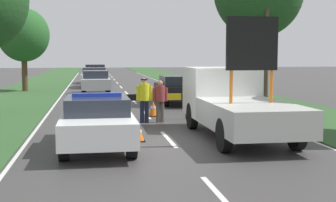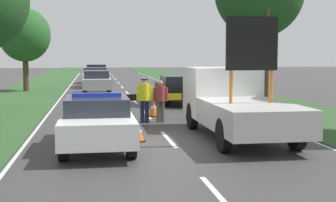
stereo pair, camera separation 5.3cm
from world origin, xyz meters
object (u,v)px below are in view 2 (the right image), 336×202
(traffic_cone_near_truck, at_px, (111,111))
(roadside_tree_near_left, at_px, (25,35))
(queued_car_wagon_maroon, at_px, (96,74))
(pedestrian_civilian, at_px, (160,98))
(police_car, at_px, (97,121))
(utility_pole, at_px, (268,25))
(police_officer, at_px, (145,96))
(queued_car_van_white, at_px, (95,77))
(queued_car_sedan_silver, at_px, (97,82))
(work_truck, at_px, (233,101))
(traffic_cone_near_police, at_px, (154,109))
(queued_car_sedan_black, at_px, (178,89))
(road_barrier, at_px, (154,99))
(traffic_cone_centre_front, at_px, (139,133))
(traffic_cone_behind_barrier, at_px, (214,110))

(traffic_cone_near_truck, distance_m, roadside_tree_near_left, 16.59)
(traffic_cone_near_truck, height_order, queued_car_wagon_maroon, queued_car_wagon_maroon)
(traffic_cone_near_truck, bearing_deg, pedestrian_civilian, -20.87)
(roadside_tree_near_left, bearing_deg, police_car, -77.22)
(queued_car_wagon_maroon, relative_size, utility_pole, 0.53)
(police_officer, bearing_deg, pedestrian_civilian, -167.54)
(police_car, relative_size, roadside_tree_near_left, 0.83)
(queued_car_van_white, bearing_deg, traffic_cone_near_truck, 91.54)
(queued_car_wagon_maroon, bearing_deg, queued_car_sedan_silver, 89.75)
(queued_car_van_white, distance_m, roadside_tree_near_left, 6.55)
(pedestrian_civilian, height_order, queued_car_van_white, pedestrian_civilian)
(police_officer, height_order, traffic_cone_near_truck, police_officer)
(queued_car_wagon_maroon, bearing_deg, work_truck, 98.18)
(work_truck, height_order, traffic_cone_near_police, work_truck)
(police_officer, bearing_deg, queued_car_sedan_black, -99.17)
(traffic_cone_near_truck, height_order, utility_pole, utility_pole)
(work_truck, height_order, road_barrier, work_truck)
(work_truck, height_order, queued_car_wagon_maroon, work_truck)
(traffic_cone_centre_front, height_order, roadside_tree_near_left, roadside_tree_near_left)
(traffic_cone_near_truck, bearing_deg, queued_car_sedan_silver, 92.00)
(queued_car_wagon_maroon, distance_m, utility_pole, 22.63)
(traffic_cone_near_police, bearing_deg, work_truck, -69.03)
(police_car, relative_size, queued_car_sedan_silver, 1.15)
(traffic_cone_centre_front, bearing_deg, queued_car_wagon_maroon, 92.07)
(road_barrier, distance_m, traffic_cone_behind_barrier, 2.39)
(work_truck, height_order, traffic_cone_centre_front, work_truck)
(utility_pole, bearing_deg, traffic_cone_near_police, -158.96)
(traffic_cone_centre_front, relative_size, queued_car_van_white, 0.12)
(utility_pole, bearing_deg, police_car, -133.43)
(road_barrier, relative_size, roadside_tree_near_left, 0.56)
(work_truck, xyz_separation_m, road_barrier, (-1.98, 3.82, -0.23))
(police_officer, xyz_separation_m, traffic_cone_centre_front, (-0.57, -3.71, -0.73))
(roadside_tree_near_left, bearing_deg, traffic_cone_near_truck, -71.27)
(traffic_cone_centre_front, distance_m, traffic_cone_near_truck, 4.47)
(road_barrier, distance_m, queued_car_van_white, 18.91)
(police_car, height_order, utility_pole, utility_pole)
(traffic_cone_behind_barrier, height_order, utility_pole, utility_pole)
(traffic_cone_centre_front, bearing_deg, work_truck, 10.89)
(traffic_cone_centre_front, bearing_deg, traffic_cone_near_police, 78.31)
(traffic_cone_near_truck, distance_m, queued_car_van_white, 18.77)
(police_car, bearing_deg, police_officer, 67.60)
(road_barrier, height_order, traffic_cone_centre_front, road_barrier)
(traffic_cone_near_truck, distance_m, queued_car_sedan_black, 6.91)
(road_barrier, xyz_separation_m, queued_car_sedan_black, (1.99, 5.87, -0.07))
(traffic_cone_near_truck, bearing_deg, roadside_tree_near_left, 108.73)
(work_truck, bearing_deg, queued_car_wagon_maroon, -78.13)
(police_officer, distance_m, pedestrian_civilian, 0.60)
(police_officer, relative_size, roadside_tree_near_left, 0.29)
(police_car, xyz_separation_m, traffic_cone_near_truck, (0.54, 5.21, -0.38))
(police_car, height_order, queued_car_sedan_silver, queued_car_sedan_silver)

